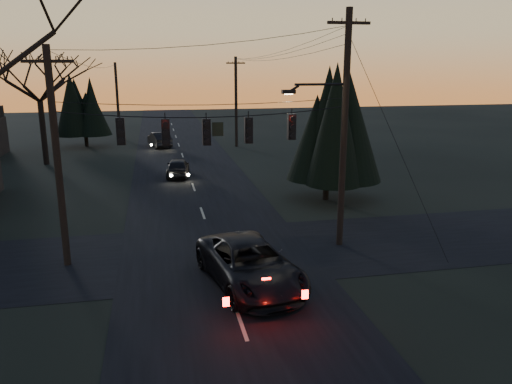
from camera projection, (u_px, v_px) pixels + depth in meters
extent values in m
cube|color=black|center=(196.00, 195.00, 30.64)|extent=(8.00, 120.00, 0.02)
cube|color=black|center=(217.00, 253.00, 21.15)|extent=(60.00, 7.00, 0.02)
cylinder|color=black|center=(207.00, 109.00, 19.59)|extent=(11.50, 0.04, 0.04)
cylinder|color=black|center=(326.00, 186.00, 29.43)|extent=(0.36, 0.36, 1.60)
cone|color=black|center=(328.00, 119.00, 28.45)|extent=(4.63, 4.63, 7.15)
cylinder|color=black|center=(43.00, 133.00, 39.43)|extent=(0.44, 0.44, 4.98)
cylinder|color=black|center=(86.00, 138.00, 48.71)|extent=(0.36, 0.36, 1.60)
cone|color=black|center=(84.00, 108.00, 48.00)|extent=(3.92, 3.92, 4.95)
imported|color=black|center=(250.00, 264.00, 17.95)|extent=(3.69, 6.17, 1.61)
imported|color=black|center=(178.00, 168.00, 35.47)|extent=(1.94, 4.00, 1.32)
imported|color=black|center=(159.00, 140.00, 48.29)|extent=(2.43, 4.56, 1.43)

